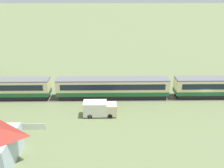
{
  "coord_description": "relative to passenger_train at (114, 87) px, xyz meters",
  "views": [
    {
      "loc": [
        -18.26,
        -40.88,
        19.91
      ],
      "look_at": [
        -17.57,
        2.06,
        2.35
      ],
      "focal_mm": 38.0,
      "sensor_mm": 36.0,
      "label": 1
    }
  ],
  "objects": [
    {
      "name": "delivery_truck_cream",
      "position": [
        -2.61,
        -6.87,
        -0.92
      ],
      "size": [
        5.51,
        2.22,
        2.51
      ],
      "color": "beige",
      "rests_on": "ground_plane"
    },
    {
      "name": "railway_track",
      "position": [
        -1.28,
        0.0,
        -2.21
      ],
      "size": [
        151.67,
        3.6,
        0.04
      ],
      "color": "#665B51",
      "rests_on": "ground_plane"
    },
    {
      "name": "passenger_train",
      "position": [
        0.0,
        0.0,
        0.0
      ],
      "size": [
        112.03,
        3.03,
        3.99
      ],
      "color": "#1E6033",
      "rests_on": "ground_plane"
    },
    {
      "name": "ground_plane",
      "position": [
        17.2,
        -0.8,
        -2.21
      ],
      "size": [
        600.0,
        600.0,
        0.0
      ],
      "primitive_type": "plane",
      "color": "#707F51"
    }
  ]
}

